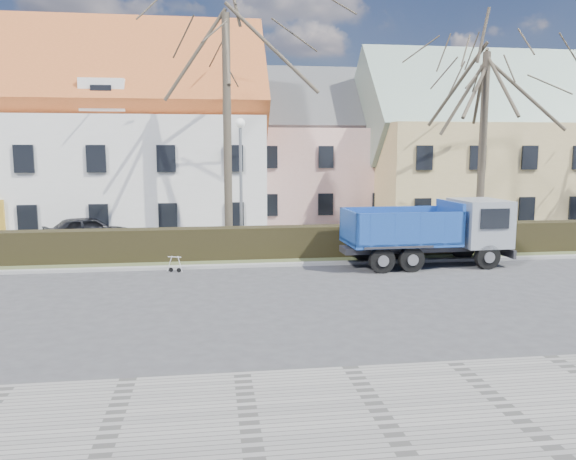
{
  "coord_description": "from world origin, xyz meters",
  "views": [
    {
      "loc": [
        -2.77,
        -16.77,
        4.49
      ],
      "look_at": [
        0.0,
        3.35,
        1.6
      ],
      "focal_mm": 35.0,
      "sensor_mm": 36.0,
      "label": 1
    }
  ],
  "objects": [
    {
      "name": "cart_frame",
      "position": [
        -4.35,
        4.1,
        0.33
      ],
      "size": [
        0.83,
        0.65,
        0.67
      ],
      "primitive_type": null,
      "rotation": [
        0.0,
        0.0,
        -0.36
      ],
      "color": "silver",
      "rests_on": "ground"
    },
    {
      "name": "curb_far",
      "position": [
        0.0,
        4.6,
        0.06
      ],
      "size": [
        80.0,
        0.3,
        0.12
      ],
      "primitive_type": "cube",
      "color": "gray",
      "rests_on": "ground"
    },
    {
      "name": "parked_car_a",
      "position": [
        -8.55,
        10.65,
        0.71
      ],
      "size": [
        4.49,
        3.13,
        1.42
      ],
      "primitive_type": "imported",
      "rotation": [
        0.0,
        0.0,
        1.96
      ],
      "color": "black",
      "rests_on": "ground"
    },
    {
      "name": "building_pink",
      "position": [
        4.0,
        20.0,
        4.0
      ],
      "size": [
        10.8,
        8.8,
        8.0
      ],
      "primitive_type": null,
      "color": "#DFA99E",
      "rests_on": "ground"
    },
    {
      "name": "sidewalk_near",
      "position": [
        0.0,
        -8.5,
        0.04
      ],
      "size": [
        80.0,
        5.0,
        0.08
      ],
      "primitive_type": "cube",
      "color": "gray",
      "rests_on": "ground"
    },
    {
      "name": "tree_1",
      "position": [
        -2.0,
        8.5,
        6.33
      ],
      "size": [
        9.2,
        9.2,
        12.65
      ],
      "primitive_type": null,
      "color": "#40382C",
      "rests_on": "ground"
    },
    {
      "name": "streetlight",
      "position": [
        -1.5,
        7.0,
        2.94
      ],
      "size": [
        0.46,
        0.46,
        5.89
      ],
      "primitive_type": null,
      "color": "gray",
      "rests_on": "ground"
    },
    {
      "name": "grass_strip",
      "position": [
        0.0,
        6.2,
        0.05
      ],
      "size": [
        80.0,
        3.0,
        0.1
      ],
      "primitive_type": "cube",
      "color": "#414B2A",
      "rests_on": "ground"
    },
    {
      "name": "building_yellow",
      "position": [
        16.0,
        17.0,
        4.25
      ],
      "size": [
        18.8,
        10.8,
        8.5
      ],
      "primitive_type": null,
      "color": "tan",
      "rests_on": "ground"
    },
    {
      "name": "dump_truck",
      "position": [
        5.31,
        3.92,
        1.33
      ],
      "size": [
        6.73,
        2.66,
        2.67
      ],
      "primitive_type": null,
      "rotation": [
        0.0,
        0.0,
        0.03
      ],
      "color": "navy",
      "rests_on": "ground"
    },
    {
      "name": "hedge",
      "position": [
        0.0,
        6.0,
        0.65
      ],
      "size": [
        60.0,
        0.9,
        1.3
      ],
      "primitive_type": "cube",
      "color": "black",
      "rests_on": "ground"
    },
    {
      "name": "ground",
      "position": [
        0.0,
        0.0,
        0.0
      ],
      "size": [
        120.0,
        120.0,
        0.0
      ],
      "primitive_type": "plane",
      "color": "#363638"
    },
    {
      "name": "building_white",
      "position": [
        -13.0,
        16.0,
        4.75
      ],
      "size": [
        26.8,
        10.8,
        9.5
      ],
      "primitive_type": null,
      "color": "silver",
      "rests_on": "ground"
    },
    {
      "name": "tree_2",
      "position": [
        10.0,
        8.5,
        5.5
      ],
      "size": [
        8.0,
        8.0,
        11.0
      ],
      "primitive_type": null,
      "color": "#40382C",
      "rests_on": "ground"
    }
  ]
}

